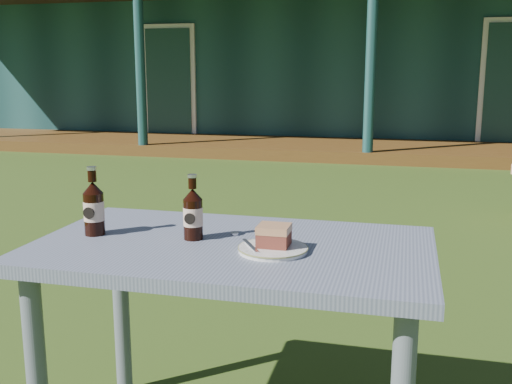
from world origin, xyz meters
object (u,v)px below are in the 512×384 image
(cola_bottle_far, at_px, (94,208))
(cola_bottle_near, at_px, (193,213))
(cafe_table, at_px, (232,275))
(cake_slice, at_px, (274,235))
(plate, at_px, (273,249))

(cola_bottle_far, bearing_deg, cola_bottle_near, 4.91)
(cafe_table, height_order, cola_bottle_near, cola_bottle_near)
(cake_slice, bearing_deg, plate, -88.61)
(cake_slice, height_order, cola_bottle_far, cola_bottle_far)
(plate, distance_m, cake_slice, 0.04)
(cafe_table, height_order, cake_slice, cake_slice)
(plate, bearing_deg, cafe_table, 159.98)
(plate, distance_m, cola_bottle_near, 0.29)
(cafe_table, distance_m, cake_slice, 0.21)
(cola_bottle_near, xyz_separation_m, cola_bottle_far, (-0.32, -0.03, 0.01))
(plate, height_order, cola_bottle_near, cola_bottle_near)
(plate, bearing_deg, cola_bottle_far, 176.02)
(plate, height_order, cake_slice, cake_slice)
(cake_slice, bearing_deg, cola_bottle_far, 177.31)
(cola_bottle_near, height_order, cola_bottle_far, cola_bottle_far)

